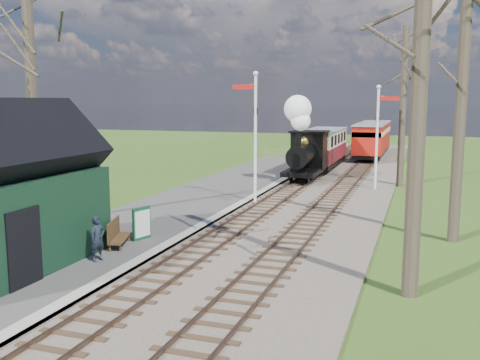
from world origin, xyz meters
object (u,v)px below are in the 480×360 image
object	(u,v)px
station_shed	(3,196)
person	(97,238)
red_carriage_b	(375,136)
red_carriage_a	(369,141)
sign_board	(142,223)
semaphore_near	(254,128)
locomotive	(305,145)
bench	(116,234)
coach	(323,147)
semaphore_far	(379,129)

from	to	relation	value
station_shed	person	world-z (taller)	station_shed
red_carriage_b	person	bearing A→B (deg)	-97.63
red_carriage_a	sign_board	distance (m)	28.77
sign_board	person	world-z (taller)	person
semaphore_near	sign_board	xyz separation A→B (m)	(-1.51, -7.94, -2.87)
locomotive	red_carriage_b	distance (m)	18.41
semaphore_near	red_carriage_b	world-z (taller)	semaphore_near
red_carriage_b	bench	xyz separation A→B (m)	(-5.25, -34.84, -1.05)
coach	red_carriage_b	size ratio (longest dim) A/B	1.39
semaphore_far	locomotive	xyz separation A→B (m)	(-4.39, 1.69, -1.07)
red_carriage_a	red_carriage_b	bearing A→B (deg)	90.00
semaphore_far	person	xyz separation A→B (m)	(-6.66, -16.55, -2.47)
semaphore_far	red_carriage_a	distance (m)	14.61
locomotive	red_carriage_a	xyz separation A→B (m)	(2.61, 12.71, -0.63)
semaphore_far	coach	xyz separation A→B (m)	(-4.37, 7.76, -1.69)
coach	sign_board	bearing A→B (deg)	-95.98
bench	person	bearing A→B (deg)	-77.16
locomotive	person	distance (m)	18.42
semaphore_near	locomotive	xyz separation A→B (m)	(0.76, 7.69, -1.34)
station_shed	locomotive	bearing A→B (deg)	77.72
coach	bench	bearing A→B (deg)	-96.66
locomotive	bench	bearing A→B (deg)	-99.01
person	bench	bearing A→B (deg)	27.96
person	station_shed	bearing A→B (deg)	140.99
coach	red_carriage_a	xyz separation A→B (m)	(2.60, 6.64, -0.01)
bench	person	size ratio (longest dim) A/B	1.16
semaphore_far	sign_board	distance (m)	15.66
sign_board	red_carriage_a	bearing A→B (deg)	80.24
coach	red_carriage_a	distance (m)	7.13
locomotive	red_carriage_a	distance (m)	12.99
coach	sign_board	world-z (taller)	coach
red_carriage_b	sign_board	bearing A→B (deg)	-98.20
locomotive	red_carriage_a	size ratio (longest dim) A/B	0.87
bench	red_carriage_b	bearing A→B (deg)	81.43
red_carriage_b	bench	world-z (taller)	red_carriage_b
station_shed	sign_board	world-z (taller)	station_shed
red_carriage_a	sign_board	bearing A→B (deg)	-99.76
semaphore_far	sign_board	size ratio (longest dim) A/B	5.18
station_shed	red_carriage_a	size ratio (longest dim) A/B	1.10
semaphore_near	semaphore_far	world-z (taller)	semaphore_near
semaphore_far	bench	distance (m)	16.74
station_shed	coach	distance (m)	26.12
red_carriage_a	bench	bearing A→B (deg)	-100.14
semaphore_near	station_shed	bearing A→B (deg)	-106.38
semaphore_near	coach	size ratio (longest dim) A/B	0.78
red_carriage_b	person	xyz separation A→B (m)	(-4.88, -36.44, -0.78)
coach	person	size ratio (longest dim) A/B	5.91
locomotive	station_shed	bearing A→B (deg)	-102.28
coach	person	distance (m)	24.42
red_carriage_a	red_carriage_b	xyz separation A→B (m)	(0.00, 5.50, 0.00)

